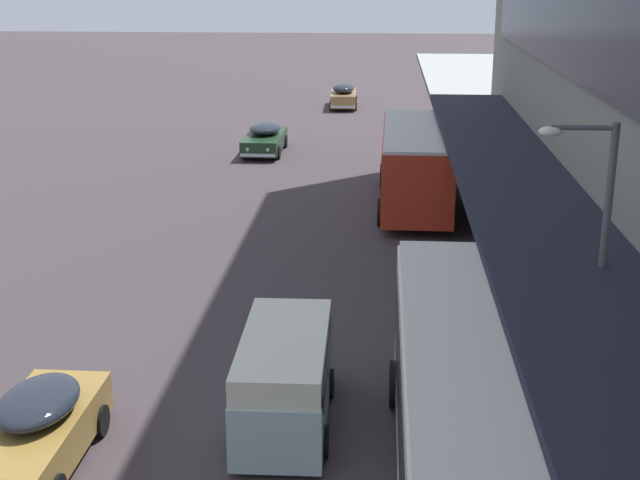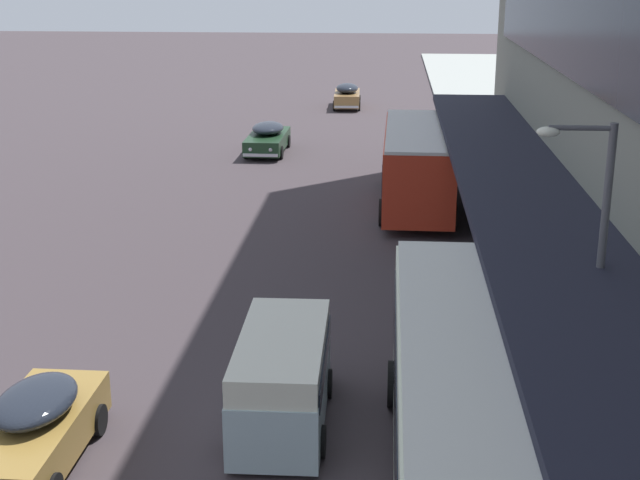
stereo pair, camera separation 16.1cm
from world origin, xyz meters
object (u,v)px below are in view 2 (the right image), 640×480
at_px(fire_hydrant, 555,384).
at_px(sedan_far_back, 347,96).
at_px(transit_bus_kerbside_front, 417,162).
at_px(sedan_second_mid, 268,138).
at_px(transit_bus_kerbside_rear, 466,403).
at_px(street_lamp, 592,252).
at_px(vw_van, 283,373).
at_px(sedan_lead_near, 35,429).

bearing_deg(fire_hydrant, sedan_far_back, 99.02).
relative_size(transit_bus_kerbside_front, sedan_second_mid, 1.86).
height_order(transit_bus_kerbside_rear, street_lamp, street_lamp).
xyz_separation_m(sedan_far_back, vw_van, (0.78, -42.31, 0.31)).
height_order(sedan_second_mid, sedan_lead_near, sedan_lead_near).
bearing_deg(sedan_lead_near, transit_bus_kerbside_rear, -3.01).
xyz_separation_m(transit_bus_kerbside_front, fire_hydrant, (2.58, -16.29, -1.29)).
bearing_deg(sedan_far_back, fire_hydrant, -80.98).
bearing_deg(fire_hydrant, transit_bus_kerbside_rear, -121.44).
xyz_separation_m(sedan_second_mid, vw_van, (4.04, -27.38, 0.35)).
bearing_deg(sedan_far_back, transit_bus_kerbside_rear, -84.54).
bearing_deg(transit_bus_kerbside_front, sedan_lead_near, -111.31).
bearing_deg(sedan_lead_near, sedan_far_back, 85.27).
distance_m(sedan_second_mid, vw_van, 27.68).
height_order(transit_bus_kerbside_front, street_lamp, street_lamp).
height_order(transit_bus_kerbside_rear, sedan_second_mid, transit_bus_kerbside_rear).
bearing_deg(sedan_far_back, sedan_lead_near, -94.73).
xyz_separation_m(transit_bus_kerbside_rear, sedan_far_back, (-4.28, 44.80, -1.07)).
relative_size(transit_bus_kerbside_front, sedan_lead_near, 2.12).
height_order(sedan_second_mid, fire_hydrant, sedan_second_mid).
relative_size(street_lamp, fire_hydrant, 8.78).
bearing_deg(transit_bus_kerbside_rear, sedan_far_back, 95.46).
bearing_deg(transit_bus_kerbside_rear, transit_bus_kerbside_front, 90.97).
distance_m(street_lamp, fire_hydrant, 3.41).
bearing_deg(sedan_second_mid, transit_bus_kerbside_front, -53.99).
xyz_separation_m(transit_bus_kerbside_front, vw_van, (-3.17, -17.46, -0.68)).
xyz_separation_m(sedan_far_back, sedan_lead_near, (-3.68, -44.39, -0.03)).
bearing_deg(sedan_far_back, transit_bus_kerbside_front, -80.98).
bearing_deg(sedan_far_back, street_lamp, -80.77).
relative_size(sedan_far_back, sedan_second_mid, 0.91).
bearing_deg(transit_bus_kerbside_front, sedan_far_back, 99.02).
xyz_separation_m(transit_bus_kerbside_front, street_lamp, (2.88, -17.18, 1.99)).
bearing_deg(sedan_second_mid, vw_van, -81.61).
height_order(transit_bus_kerbside_front, sedan_second_mid, transit_bus_kerbside_front).
distance_m(transit_bus_kerbside_front, sedan_lead_near, 21.00).
relative_size(sedan_far_back, fire_hydrant, 6.42).
height_order(transit_bus_kerbside_front, transit_bus_kerbside_rear, transit_bus_kerbside_rear).
xyz_separation_m(sedan_lead_near, vw_van, (4.45, 2.07, 0.34)).
bearing_deg(fire_hydrant, sedan_lead_near, -162.34).
bearing_deg(sedan_lead_near, sedan_second_mid, 89.20).
height_order(sedan_second_mid, vw_van, vw_van).
bearing_deg(sedan_lead_near, fire_hydrant, 17.66).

